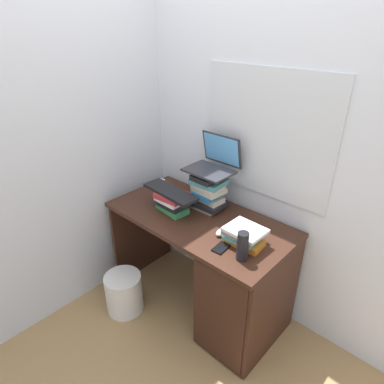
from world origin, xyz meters
TOP-DOWN VIEW (x-y plane):
  - ground_plane at (0.00, 0.00)m, footprint 6.00×6.00m
  - wall_back at (0.00, 0.36)m, footprint 6.00×0.06m
  - wall_left at (-0.74, 0.00)m, footprint 0.05×6.00m
  - desk at (0.32, -0.02)m, footprint 1.27×0.64m
  - book_stack_tall at (-0.03, 0.13)m, footprint 0.23×0.20m
  - book_stack_keyboard_riser at (-0.19, -0.06)m, footprint 0.23×0.18m
  - book_stack_side at (0.39, -0.04)m, footprint 0.24×0.21m
  - laptop at (-0.03, 0.19)m, footprint 0.31×0.27m
  - keyboard at (-0.20, -0.07)m, footprint 0.43×0.17m
  - computer_mouse at (0.24, -0.05)m, footprint 0.06×0.10m
  - mug at (-0.48, 0.09)m, footprint 0.11×0.08m
  - water_bottle at (0.47, -0.17)m, footprint 0.06×0.06m
  - cell_phone at (0.32, -0.16)m, footprint 0.08×0.14m
  - wastebasket at (-0.36, -0.42)m, footprint 0.27×0.27m

SIDE VIEW (x-z plane):
  - ground_plane at x=0.00m, z-range 0.00..0.00m
  - wastebasket at x=-0.36m, z-range 0.00..0.30m
  - desk at x=0.32m, z-range 0.03..0.80m
  - cell_phone at x=0.32m, z-range 0.77..0.78m
  - computer_mouse at x=0.24m, z-range 0.77..0.80m
  - mug at x=-0.48m, z-range 0.77..0.86m
  - book_stack_side at x=0.39m, z-range 0.77..0.88m
  - book_stack_keyboard_riser at x=-0.19m, z-range 0.77..0.91m
  - water_bottle at x=0.47m, z-range 0.77..0.94m
  - book_stack_tall at x=-0.03m, z-range 0.77..1.04m
  - keyboard at x=-0.20m, z-range 0.91..0.93m
  - laptop at x=-0.03m, z-range 0.99..1.22m
  - wall_left at x=-0.74m, z-range 0.00..2.60m
  - wall_back at x=0.00m, z-range 0.00..2.60m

